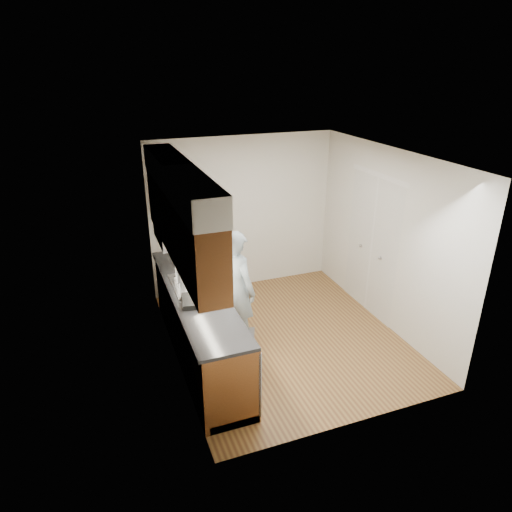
% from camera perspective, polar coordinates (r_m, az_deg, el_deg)
% --- Properties ---
extents(floor, '(3.50, 3.50, 0.00)m').
position_cam_1_polar(floor, '(6.44, 3.63, -10.03)').
color(floor, olive).
rests_on(floor, ground).
extents(ceiling, '(3.50, 3.50, 0.00)m').
position_cam_1_polar(ceiling, '(5.48, 4.30, 12.37)').
color(ceiling, white).
rests_on(ceiling, wall_left).
extents(wall_left, '(0.02, 3.50, 2.50)m').
position_cam_1_polar(wall_left, '(5.45, -10.62, -1.91)').
color(wall_left, silver).
rests_on(wall_left, floor).
extents(wall_right, '(0.02, 3.50, 2.50)m').
position_cam_1_polar(wall_right, '(6.57, 15.96, 2.04)').
color(wall_right, silver).
rests_on(wall_right, floor).
extents(wall_back, '(3.00, 0.02, 2.50)m').
position_cam_1_polar(wall_back, '(7.37, -1.65, 5.25)').
color(wall_back, silver).
rests_on(wall_back, floor).
extents(counter, '(0.64, 2.80, 1.30)m').
position_cam_1_polar(counter, '(5.85, -7.16, -8.25)').
color(counter, brown).
rests_on(counter, floor).
extents(upper_cabinets, '(0.47, 2.80, 1.21)m').
position_cam_1_polar(upper_cabinets, '(5.26, -9.46, 5.46)').
color(upper_cabinets, brown).
rests_on(upper_cabinets, wall_left).
extents(closet_door, '(0.02, 1.22, 2.05)m').
position_cam_1_polar(closet_door, '(6.87, 14.24, 1.14)').
color(closet_door, white).
rests_on(closet_door, wall_right).
extents(floor_mat, '(0.69, 0.87, 0.01)m').
position_cam_1_polar(floor_mat, '(6.30, -2.31, -10.76)').
color(floor_mat, slate).
rests_on(floor_mat, floor).
extents(person, '(0.68, 0.77, 1.82)m').
position_cam_1_polar(person, '(5.83, -2.46, -3.27)').
color(person, '#879AA5').
rests_on(person, floor_mat).
extents(soap_bottle_a, '(0.13, 0.13, 0.30)m').
position_cam_1_polar(soap_bottle_a, '(6.13, -9.17, -0.53)').
color(soap_bottle_a, silver).
rests_on(soap_bottle_a, counter).
extents(soap_bottle_b, '(0.10, 0.10, 0.17)m').
position_cam_1_polar(soap_bottle_b, '(6.29, -8.64, -0.50)').
color(soap_bottle_b, silver).
rests_on(soap_bottle_b, counter).
extents(soda_can, '(0.06, 0.06, 0.10)m').
position_cam_1_polar(soda_can, '(6.22, -7.64, -1.05)').
color(soda_can, '#BD2038').
rests_on(soda_can, counter).
extents(steel_can, '(0.08, 0.08, 0.12)m').
position_cam_1_polar(steel_can, '(6.34, -8.42, -0.50)').
color(steel_can, '#A5A5AA').
rests_on(steel_can, counter).
extents(dish_rack, '(0.45, 0.40, 0.06)m').
position_cam_1_polar(dish_rack, '(5.35, -7.04, -5.50)').
color(dish_rack, black).
rests_on(dish_rack, counter).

